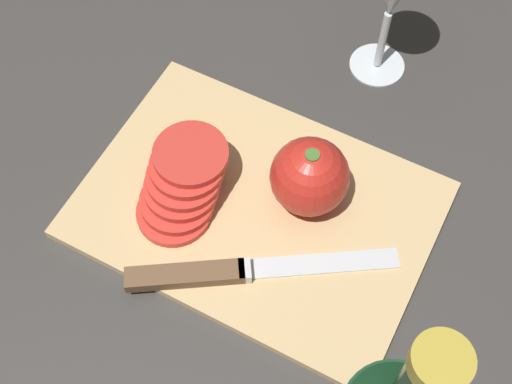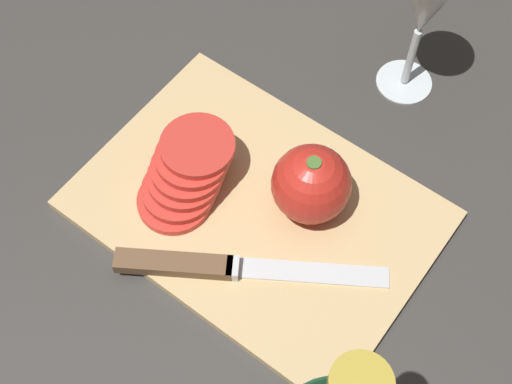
# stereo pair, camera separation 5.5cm
# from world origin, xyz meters

# --- Properties ---
(ground_plane) EXTENTS (3.00, 3.00, 0.00)m
(ground_plane) POSITION_xyz_m (0.00, 0.00, 0.00)
(ground_plane) COLOR #383533
(cutting_board) EXTENTS (0.35, 0.25, 0.01)m
(cutting_board) POSITION_xyz_m (-0.00, 0.03, 0.01)
(cutting_board) COLOR tan
(cutting_board) RESTS_ON ground_plane
(whole_tomato) EXTENTS (0.08, 0.08, 0.08)m
(whole_tomato) POSITION_xyz_m (0.04, 0.06, 0.05)
(whole_tomato) COLOR red
(whole_tomato) RESTS_ON cutting_board
(knife) EXTENTS (0.23, 0.16, 0.01)m
(knife) POSITION_xyz_m (-0.00, -0.06, 0.02)
(knife) COLOR silver
(knife) RESTS_ON cutting_board
(tomato_slice_stack_near) EXTENTS (0.08, 0.12, 0.05)m
(tomato_slice_stack_near) POSITION_xyz_m (-0.07, 0.00, 0.04)
(tomato_slice_stack_near) COLOR red
(tomato_slice_stack_near) RESTS_ON cutting_board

